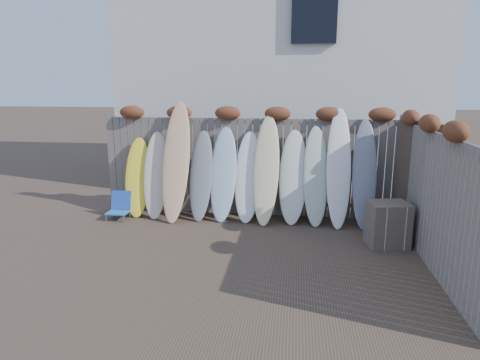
# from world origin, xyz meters

# --- Properties ---
(ground) EXTENTS (80.00, 80.00, 0.00)m
(ground) POSITION_xyz_m (0.00, 0.00, 0.00)
(ground) COLOR #493A2D
(back_fence) EXTENTS (6.05, 0.28, 2.24)m
(back_fence) POSITION_xyz_m (0.06, 2.39, 1.18)
(back_fence) COLOR slate
(back_fence) RESTS_ON ground
(right_fence) EXTENTS (0.28, 4.40, 2.24)m
(right_fence) POSITION_xyz_m (2.99, 0.25, 1.14)
(right_fence) COLOR slate
(right_fence) RESTS_ON ground
(house) EXTENTS (8.50, 5.50, 6.33)m
(house) POSITION_xyz_m (0.50, 6.50, 3.20)
(house) COLOR silver
(house) RESTS_ON ground
(beach_chair) EXTENTS (0.41, 0.44, 0.55)m
(beach_chair) POSITION_xyz_m (-2.54, 1.76, 0.25)
(beach_chair) COLOR blue
(beach_chair) RESTS_ON ground
(wooden_crate) EXTENTS (0.72, 0.64, 0.75)m
(wooden_crate) POSITION_xyz_m (2.55, 0.93, 0.37)
(wooden_crate) COLOR #4E413A
(wooden_crate) RESTS_ON ground
(lattice_panel) EXTENTS (0.41, 1.35, 2.07)m
(lattice_panel) POSITION_xyz_m (3.07, 1.36, 1.03)
(lattice_panel) COLOR #3B2F24
(lattice_panel) RESTS_ON ground
(surfboard_0) EXTENTS (0.55, 0.61, 1.60)m
(surfboard_0) POSITION_xyz_m (-2.23, 2.05, 0.80)
(surfboard_0) COLOR yellow
(surfboard_0) RESTS_ON ground
(surfboard_1) EXTENTS (0.53, 0.65, 1.73)m
(surfboard_1) POSITION_xyz_m (-1.83, 2.00, 0.87)
(surfboard_1) COLOR beige
(surfboard_1) RESTS_ON ground
(surfboard_2) EXTENTS (0.61, 0.86, 2.34)m
(surfboard_2) POSITION_xyz_m (-1.37, 1.90, 1.17)
(surfboard_2) COLOR #F6B37C
(surfboard_2) RESTS_ON ground
(surfboard_3) EXTENTS (0.50, 0.66, 1.77)m
(surfboard_3) POSITION_xyz_m (-0.89, 1.99, 0.88)
(surfboard_3) COLOR gray
(surfboard_3) RESTS_ON ground
(surfboard_4) EXTENTS (0.57, 0.70, 1.85)m
(surfboard_4) POSITION_xyz_m (-0.44, 2.01, 0.92)
(surfboard_4) COLOR #ADC7E1
(surfboard_4) RESTS_ON ground
(surfboard_5) EXTENTS (0.56, 0.66, 1.76)m
(surfboard_5) POSITION_xyz_m (0.05, 2.02, 0.88)
(surfboard_5) COLOR white
(surfboard_5) RESTS_ON ground
(surfboard_6) EXTENTS (0.55, 0.77, 2.08)m
(surfboard_6) POSITION_xyz_m (0.42, 1.94, 1.04)
(surfboard_6) COLOR #F0EAAA
(surfboard_6) RESTS_ON ground
(surfboard_7) EXTENTS (0.58, 0.67, 1.80)m
(surfboard_7) POSITION_xyz_m (0.94, 2.03, 0.90)
(surfboard_7) COLOR silver
(surfboard_7) RESTS_ON ground
(surfboard_8) EXTENTS (0.51, 0.70, 1.89)m
(surfboard_8) POSITION_xyz_m (1.37, 1.97, 0.94)
(surfboard_8) COLOR #B7C8B6
(surfboard_8) RESTS_ON ground
(surfboard_9) EXTENTS (0.46, 0.79, 2.24)m
(surfboard_9) POSITION_xyz_m (1.79, 1.95, 1.12)
(surfboard_9) COLOR white
(surfboard_9) RESTS_ON ground
(surfboard_10) EXTENTS (0.48, 0.73, 2.03)m
(surfboard_10) POSITION_xyz_m (2.28, 1.96, 1.02)
(surfboard_10) COLOR slate
(surfboard_10) RESTS_ON ground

